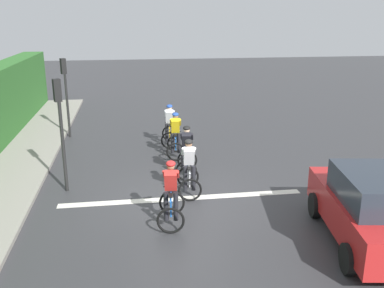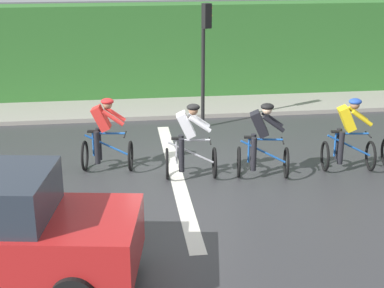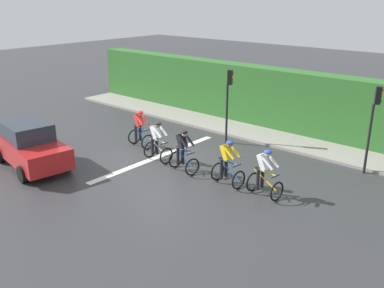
# 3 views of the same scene
# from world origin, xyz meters

# --- Properties ---
(ground_plane) EXTENTS (80.00, 80.00, 0.00)m
(ground_plane) POSITION_xyz_m (0.00, 0.00, 0.00)
(ground_plane) COLOR #333335
(sidewalk_kerb) EXTENTS (2.80, 25.93, 0.12)m
(sidewalk_kerb) POSITION_xyz_m (-5.58, 2.00, 0.06)
(sidewalk_kerb) COLOR gray
(sidewalk_kerb) RESTS_ON ground
(stone_wall_low) EXTENTS (0.44, 25.93, 0.56)m
(stone_wall_low) POSITION_xyz_m (-6.48, 2.00, 0.28)
(stone_wall_low) COLOR gray
(stone_wall_low) RESTS_ON ground
(hedge_wall) EXTENTS (1.10, 25.93, 3.01)m
(hedge_wall) POSITION_xyz_m (-6.78, 2.00, 1.50)
(hedge_wall) COLOR #2D6628
(hedge_wall) RESTS_ON ground
(road_marking_stop_line) EXTENTS (7.00, 0.30, 0.01)m
(road_marking_stop_line) POSITION_xyz_m (0.00, -0.17, 0.00)
(road_marking_stop_line) COLOR silver
(road_marking_stop_line) RESTS_ON ground
(cyclist_second) EXTENTS (0.80, 1.15, 1.66)m
(cyclist_second) POSITION_xyz_m (0.23, 3.61, 0.80)
(cyclist_second) COLOR black
(cyclist_second) RESTS_ON ground
(cyclist_mid) EXTENTS (0.85, 1.18, 1.66)m
(cyclist_mid) POSITION_xyz_m (0.36, 1.63, 0.80)
(cyclist_mid) COLOR black
(cyclist_mid) RESTS_ON ground
(cyclist_fourth) EXTENTS (0.76, 1.13, 1.66)m
(cyclist_fourth) POSITION_xyz_m (0.22, 0.09, 0.80)
(cyclist_fourth) COLOR black
(cyclist_fourth) RESTS_ON ground
(cyclist_trailing) EXTENTS (0.82, 1.16, 1.66)m
(cyclist_trailing) POSITION_xyz_m (-0.49, -1.68, 0.80)
(cyclist_trailing) COLOR black
(cyclist_trailing) RESTS_ON ground
(traffic_light_near_crossing) EXTENTS (0.26, 0.30, 3.34)m
(traffic_light_near_crossing) POSITION_xyz_m (-3.39, 0.98, 2.22)
(traffic_light_near_crossing) COLOR black
(traffic_light_near_crossing) RESTS_ON ground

